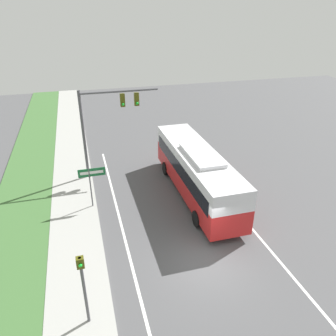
% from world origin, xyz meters
% --- Properties ---
extents(ground_plane, '(80.00, 80.00, 0.00)m').
position_xyz_m(ground_plane, '(0.00, 0.00, 0.00)').
color(ground_plane, '#4C4C4F').
extents(sidewalk, '(2.80, 80.00, 0.12)m').
position_xyz_m(sidewalk, '(-6.20, 0.00, 0.06)').
color(sidewalk, '#9E9E99').
rests_on(sidewalk, ground_plane).
extents(grass_verge, '(3.60, 80.00, 0.10)m').
position_xyz_m(grass_verge, '(-9.40, 0.00, 0.05)').
color(grass_verge, '#3D6633').
rests_on(grass_verge, ground_plane).
extents(lane_divider_near, '(0.14, 30.00, 0.01)m').
position_xyz_m(lane_divider_near, '(-3.60, 0.00, 0.00)').
color(lane_divider_near, silver).
rests_on(lane_divider_near, ground_plane).
extents(lane_divider_far, '(0.14, 30.00, 0.01)m').
position_xyz_m(lane_divider_far, '(3.60, 0.00, 0.00)').
color(lane_divider_far, silver).
rests_on(lane_divider_far, ground_plane).
extents(bus, '(2.60, 10.98, 3.39)m').
position_xyz_m(bus, '(1.78, 6.45, 1.88)').
color(bus, red).
rests_on(bus, ground_plane).
extents(signal_gantry, '(5.51, 0.41, 6.52)m').
position_xyz_m(signal_gantry, '(-3.44, 10.91, 4.61)').
color(signal_gantry, '#4C4C51').
rests_on(signal_gantry, ground_plane).
extents(pedestrian_signal, '(0.28, 0.34, 3.39)m').
position_xyz_m(pedestrian_signal, '(-5.82, -1.89, 2.28)').
color(pedestrian_signal, '#4C4C51').
rests_on(pedestrian_signal, ground_plane).
extents(street_sign, '(1.63, 0.08, 2.78)m').
position_xyz_m(street_sign, '(-4.95, 6.71, 2.05)').
color(street_sign, '#4C4C51').
rests_on(street_sign, ground_plane).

